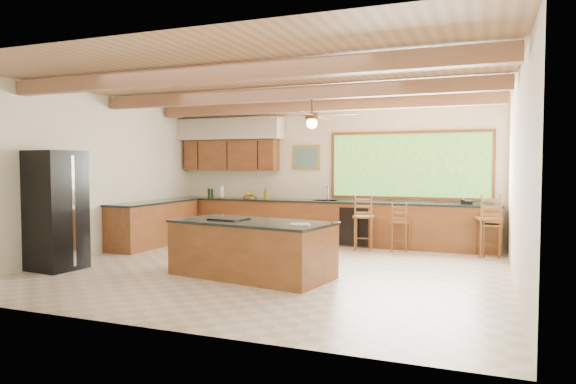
% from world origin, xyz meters
% --- Properties ---
extents(ground, '(7.20, 7.20, 0.00)m').
position_xyz_m(ground, '(0.00, 0.00, 0.00)').
color(ground, beige).
rests_on(ground, ground).
extents(room_shell, '(7.27, 6.54, 3.02)m').
position_xyz_m(room_shell, '(-0.17, 0.65, 2.21)').
color(room_shell, '#ECE6CC').
rests_on(room_shell, ground).
extents(counter_run, '(7.12, 3.10, 1.22)m').
position_xyz_m(counter_run, '(-0.82, 2.52, 0.46)').
color(counter_run, brown).
rests_on(counter_run, ground).
extents(island, '(2.56, 1.53, 0.86)m').
position_xyz_m(island, '(-0.07, -0.64, 0.42)').
color(island, brown).
rests_on(island, ground).
extents(refrigerator, '(0.81, 0.79, 1.90)m').
position_xyz_m(refrigerator, '(-3.22, -1.30, 0.95)').
color(refrigerator, black).
rests_on(refrigerator, ground).
extents(bar_stool_a, '(0.36, 0.36, 0.95)m').
position_xyz_m(bar_stool_a, '(1.66, 2.40, 0.56)').
color(bar_stool_a, brown).
rests_on(bar_stool_a, ground).
extents(bar_stool_b, '(0.45, 0.45, 1.10)m').
position_xyz_m(bar_stool_b, '(0.96, 2.29, 0.65)').
color(bar_stool_b, brown).
rests_on(bar_stool_b, ground).
extents(bar_stool_c, '(0.52, 0.52, 1.16)m').
position_xyz_m(bar_stool_c, '(3.23, 2.39, 0.69)').
color(bar_stool_c, brown).
rests_on(bar_stool_c, ground).
extents(bar_stool_d, '(0.37, 0.37, 0.96)m').
position_xyz_m(bar_stool_d, '(3.30, 2.40, 0.57)').
color(bar_stool_d, brown).
rests_on(bar_stool_d, ground).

